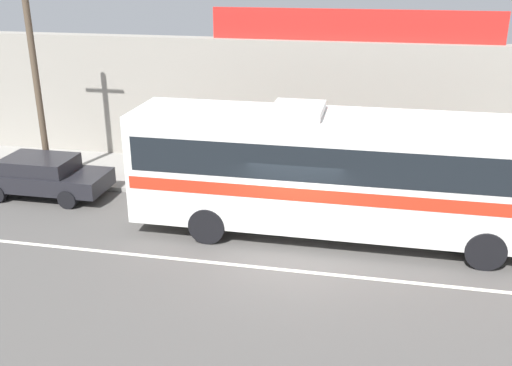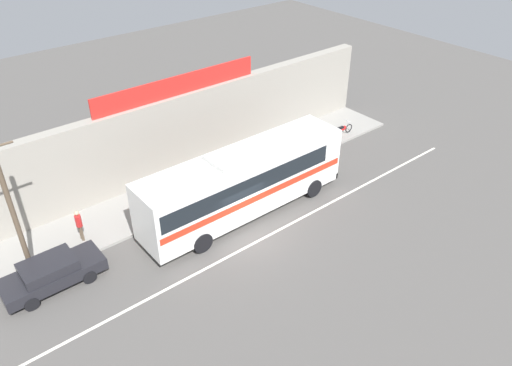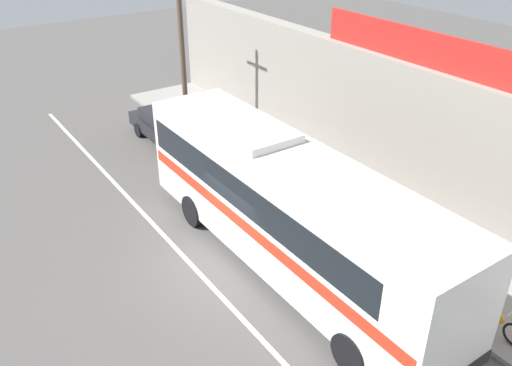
# 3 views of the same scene
# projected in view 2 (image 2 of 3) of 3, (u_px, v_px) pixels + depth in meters

# --- Properties ---
(ground_plane) EXTENTS (70.00, 70.00, 0.00)m
(ground_plane) POSITION_uv_depth(u_px,v_px,m) (247.00, 234.00, 25.05)
(ground_plane) COLOR #4F4C49
(sidewalk_slab) EXTENTS (30.00, 3.60, 0.14)m
(sidewalk_slab) POSITION_uv_depth(u_px,v_px,m) (190.00, 188.00, 28.39)
(sidewalk_slab) COLOR gray
(sidewalk_slab) RESTS_ON ground_plane
(storefront_facade) EXTENTS (30.00, 0.70, 4.80)m
(storefront_facade) POSITION_uv_depth(u_px,v_px,m) (167.00, 138.00, 28.50)
(storefront_facade) COLOR gray
(storefront_facade) RESTS_ON ground_plane
(storefront_billboard) EXTENTS (10.20, 0.12, 1.10)m
(storefront_billboard) POSITION_uv_depth(u_px,v_px,m) (178.00, 85.00, 27.42)
(storefront_billboard) COLOR red
(storefront_billboard) RESTS_ON storefront_facade
(road_center_stripe) EXTENTS (30.00, 0.14, 0.01)m
(road_center_stripe) POSITION_uv_depth(u_px,v_px,m) (257.00, 242.00, 24.53)
(road_center_stripe) COLOR silver
(road_center_stripe) RESTS_ON ground_plane
(intercity_bus) EXTENTS (11.59, 2.66, 3.78)m
(intercity_bus) POSITION_uv_depth(u_px,v_px,m) (243.00, 180.00, 25.39)
(intercity_bus) COLOR silver
(intercity_bus) RESTS_ON ground_plane
(parked_car) EXTENTS (4.37, 1.84, 1.37)m
(parked_car) POSITION_uv_depth(u_px,v_px,m) (52.00, 273.00, 21.66)
(parked_car) COLOR black
(parked_car) RESTS_ON ground_plane
(utility_pole) EXTENTS (1.60, 0.22, 7.08)m
(utility_pole) POSITION_uv_depth(u_px,v_px,m) (11.00, 207.00, 20.48)
(utility_pole) COLOR brown
(utility_pole) RESTS_ON sidewalk_slab
(motorcycle_black) EXTENTS (1.95, 0.56, 0.94)m
(motorcycle_black) POSITION_uv_depth(u_px,v_px,m) (283.00, 156.00, 30.48)
(motorcycle_black) COLOR black
(motorcycle_black) RESTS_ON sidewalk_slab
(motorcycle_red) EXTENTS (1.89, 0.56, 0.94)m
(motorcycle_red) POSITION_uv_depth(u_px,v_px,m) (313.00, 142.00, 31.91)
(motorcycle_red) COLOR black
(motorcycle_red) RESTS_ON sidewalk_slab
(motorcycle_purple) EXTENTS (1.87, 0.56, 0.94)m
(motorcycle_purple) POSITION_uv_depth(u_px,v_px,m) (342.00, 130.00, 33.41)
(motorcycle_purple) COLOR black
(motorcycle_purple) RESTS_ON sidewalk_slab
(pedestrian_near_shop) EXTENTS (0.30, 0.48, 1.71)m
(pedestrian_near_shop) POSITION_uv_depth(u_px,v_px,m) (79.00, 223.00, 23.93)
(pedestrian_near_shop) COLOR brown
(pedestrian_near_shop) RESTS_ON sidewalk_slab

